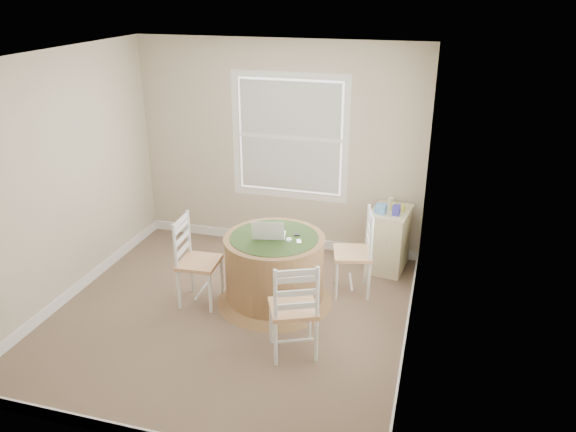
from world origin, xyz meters
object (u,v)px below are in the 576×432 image
(chair_left, at_px, (199,262))
(corner_chest, at_px, (389,239))
(round_table, at_px, (275,267))
(laptop, at_px, (269,234))
(chair_right, at_px, (352,253))
(chair_near, at_px, (293,308))

(chair_left, xyz_separation_m, corner_chest, (1.84, 1.31, -0.10))
(round_table, xyz_separation_m, corner_chest, (1.08, 1.08, -0.03))
(chair_left, height_order, laptop, laptop)
(chair_left, distance_m, chair_right, 1.64)
(round_table, height_order, chair_near, chair_near)
(chair_left, distance_m, laptop, 0.80)
(round_table, height_order, chair_left, chair_left)
(round_table, xyz_separation_m, chair_left, (-0.76, -0.23, 0.06))
(laptop, bearing_deg, corner_chest, -147.94)
(chair_left, height_order, chair_right, same)
(chair_near, relative_size, chair_right, 1.00)
(laptop, bearing_deg, chair_left, 5.63)
(round_table, bearing_deg, chair_near, -81.48)
(laptop, distance_m, corner_chest, 1.62)
(round_table, distance_m, chair_near, 0.93)
(laptop, bearing_deg, chair_right, -163.96)
(chair_left, bearing_deg, chair_near, -119.86)
(chair_left, relative_size, chair_right, 1.00)
(chair_near, xyz_separation_m, corner_chest, (0.65, 1.90, -0.10))
(chair_near, bearing_deg, corner_chest, -132.78)
(corner_chest, bearing_deg, round_table, -127.47)
(chair_near, xyz_separation_m, laptop, (-0.48, 0.81, 0.31))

